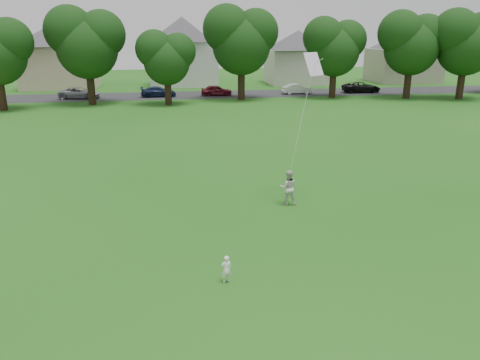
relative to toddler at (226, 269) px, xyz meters
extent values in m
plane|color=#184F12|center=(1.06, 1.00, -0.45)|extent=(160.00, 160.00, 0.00)
cube|color=#2D2D30|center=(1.06, 43.00, -0.44)|extent=(90.00, 7.00, 0.01)
imported|color=white|center=(0.00, 0.00, 0.00)|extent=(0.36, 0.26, 0.90)
imported|color=beige|center=(3.56, 6.25, 0.33)|extent=(0.83, 0.69, 1.56)
plane|color=silver|center=(4.63, 6.77, 5.57)|extent=(1.13, 0.91, 0.93)
cylinder|color=white|center=(4.10, 6.51, 3.12)|extent=(0.01, 0.01, 5.04)
cylinder|color=black|center=(-16.91, 35.03, 1.27)|extent=(0.73, 0.73, 3.44)
cylinder|color=black|center=(-9.02, 37.50, 1.44)|extent=(0.76, 0.76, 3.77)
cylinder|color=black|center=(-1.27, 36.05, 0.99)|extent=(0.69, 0.69, 2.88)
cylinder|color=black|center=(6.69, 38.44, 1.49)|extent=(0.77, 0.77, 3.87)
cylinder|color=black|center=(17.11, 38.42, 1.26)|extent=(0.73, 0.73, 3.41)
cylinder|color=black|center=(25.22, 36.73, 1.38)|extent=(0.75, 0.75, 3.66)
cylinder|color=black|center=(30.66, 35.12, 1.41)|extent=(0.76, 0.76, 3.72)
imported|color=gray|center=(-10.99, 42.00, 0.18)|extent=(4.64, 2.47, 1.24)
imported|color=#121C3B|center=(-2.32, 42.00, 0.14)|extent=(4.03, 1.73, 1.16)
imported|color=maroon|center=(4.35, 42.00, 0.17)|extent=(3.65, 1.59, 1.22)
imported|color=silver|center=(14.03, 42.00, 0.15)|extent=(3.58, 1.27, 1.18)
imported|color=black|center=(22.11, 42.00, 0.20)|extent=(4.65, 2.22, 1.28)
cube|color=beige|center=(-14.94, 53.00, 2.22)|extent=(9.10, 7.69, 5.33)
pyramid|color=#454348|center=(-14.94, 53.00, 7.82)|extent=(13.12, 13.12, 2.93)
cube|color=silver|center=(1.06, 53.00, 2.45)|extent=(8.90, 6.51, 5.79)
pyramid|color=#454348|center=(1.06, 53.00, 8.52)|extent=(12.84, 12.84, 3.18)
cube|color=beige|center=(17.06, 53.00, 1.89)|extent=(8.26, 7.23, 4.67)
pyramid|color=#454348|center=(17.06, 53.00, 6.80)|extent=(11.91, 11.91, 2.57)
cube|color=#A39C87|center=(33.06, 53.00, 1.88)|extent=(9.06, 7.44, 4.65)
pyramid|color=#454348|center=(33.06, 53.00, 6.76)|extent=(13.07, 13.07, 2.56)
camera|label=1|loc=(-1.59, -12.61, 6.97)|focal=35.00mm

